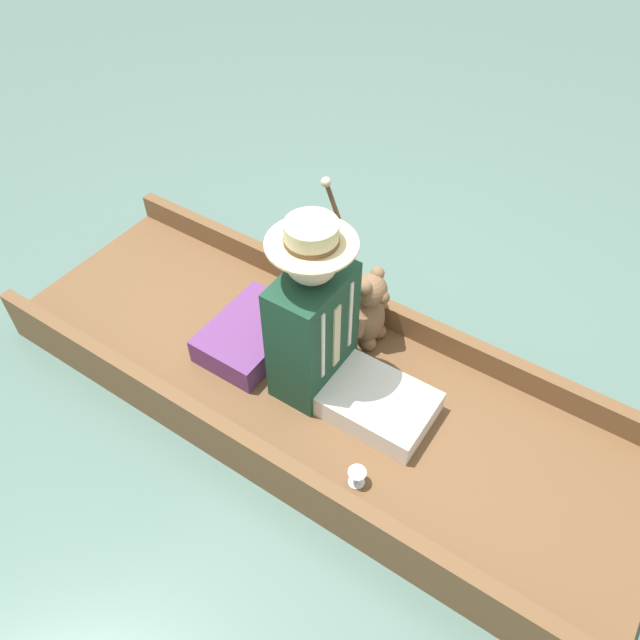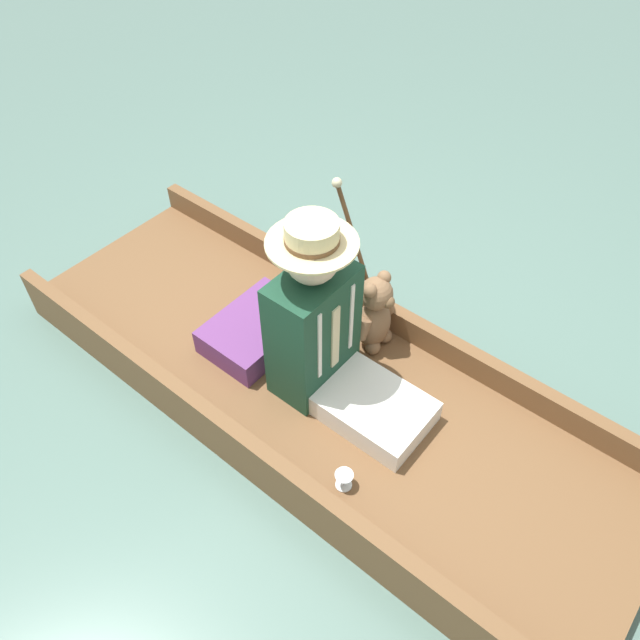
# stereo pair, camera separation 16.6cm
# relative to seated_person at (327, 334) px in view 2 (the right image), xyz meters

# --- Properties ---
(ground_plane) EXTENTS (16.00, 16.00, 0.00)m
(ground_plane) POSITION_rel_seated_person_xyz_m (0.00, -0.06, -0.47)
(ground_plane) COLOR slate
(punt_boat) EXTENTS (1.00, 2.92, 0.27)m
(punt_boat) POSITION_rel_seated_person_xyz_m (0.00, -0.06, -0.38)
(punt_boat) COLOR brown
(punt_boat) RESTS_ON ground_plane
(seat_cushion) EXTENTS (0.48, 0.33, 0.13)m
(seat_cushion) POSITION_rel_seated_person_xyz_m (-0.01, -0.41, -0.26)
(seat_cushion) COLOR #6B3875
(seat_cushion) RESTS_ON punt_boat
(seated_person) EXTENTS (0.37, 0.72, 0.85)m
(seated_person) POSITION_rel_seated_person_xyz_m (0.00, 0.00, 0.00)
(seated_person) COLOR white
(seated_person) RESTS_ON punt_boat
(teddy_bear) EXTENTS (0.28, 0.17, 0.41)m
(teddy_bear) POSITION_rel_seated_person_xyz_m (-0.33, 0.01, -0.14)
(teddy_bear) COLOR #846042
(teddy_bear) RESTS_ON punt_boat
(wine_glass) EXTENTS (0.07, 0.07, 0.08)m
(wine_glass) POSITION_rel_seated_person_xyz_m (0.34, 0.36, -0.27)
(wine_glass) COLOR silver
(wine_glass) RESTS_ON punt_boat
(walking_cane) EXTENTS (0.04, 0.33, 0.75)m
(walking_cane) POSITION_rel_seated_person_xyz_m (-0.40, -0.15, 0.11)
(walking_cane) COLOR brown
(walking_cane) RESTS_ON punt_boat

